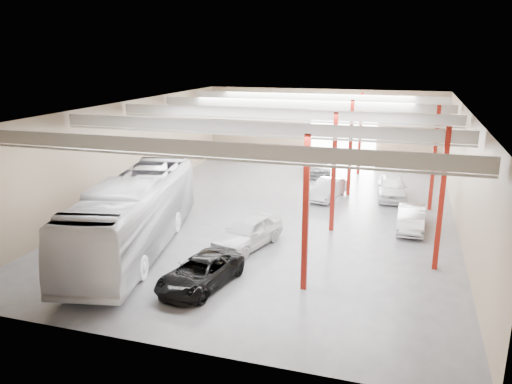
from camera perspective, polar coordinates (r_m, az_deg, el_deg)
The scene contains 8 objects.
depot_shell at distance 31.99m, azimuth 3.11°, elevation 6.19°, with size 22.12×32.12×7.06m.
coach_bus at distance 27.25m, azimuth -13.68°, elevation -2.46°, with size 3.30×14.09×3.92m, color silver.
black_sedan at distance 22.88m, azimuth -6.39°, elevation -9.15°, with size 2.24×4.86×1.35m, color black.
car_row_a at distance 27.12m, azimuth -0.97°, elevation -4.59°, with size 1.99×4.96×1.69m, color silver.
car_row_b at distance 36.31m, azimuth 8.19°, elevation 0.33°, with size 1.53×4.38×1.44m, color silver.
car_row_c at distance 43.83m, azimuth 6.93°, elevation 3.11°, with size 2.18×5.37×1.56m, color slate.
car_right_near at distance 31.11m, azimuth 17.29°, elevation -2.87°, with size 1.52×4.37×1.44m, color #BABABF.
car_right_far at distance 37.34m, azimuth 15.28°, elevation 0.54°, with size 1.97×4.91×1.67m, color white.
Camera 1 is at (7.78, -30.13, 10.26)m, focal length 35.00 mm.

